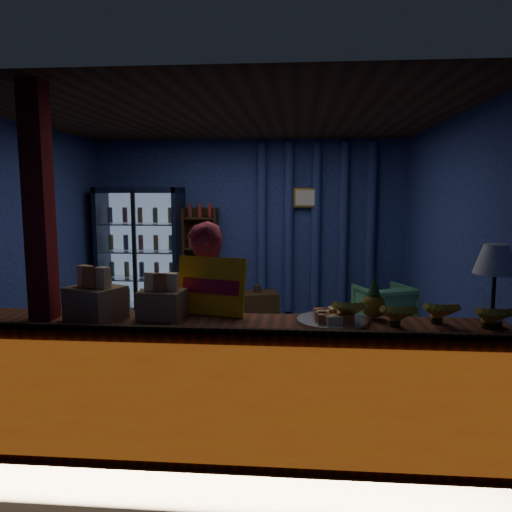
{
  "coord_description": "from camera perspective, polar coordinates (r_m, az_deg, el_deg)",
  "views": [
    {
      "loc": [
        0.75,
        -5.23,
        1.86
      ],
      "look_at": [
        0.32,
        -0.2,
        1.19
      ],
      "focal_mm": 35.0,
      "sensor_mm": 36.0,
      "label": 1
    }
  ],
  "objects": [
    {
      "name": "snack_box_centre",
      "position": [
        3.65,
        -10.66,
        -5.17
      ],
      "size": [
        0.33,
        0.28,
        0.33
      ],
      "color": "olive",
      "rests_on": "counter"
    },
    {
      "name": "shopkeeper",
      "position": [
        4.07,
        -5.74,
        -7.51
      ],
      "size": [
        0.68,
        0.56,
        1.61
      ],
      "primitive_type": "imported",
      "rotation": [
        0.0,
        0.0,
        -0.33
      ],
      "color": "#9C2A36",
      "rests_on": "ground"
    },
    {
      "name": "table_lamp",
      "position": [
        3.65,
        25.69,
        -0.67
      ],
      "size": [
        0.28,
        0.28,
        0.56
      ],
      "color": "black",
      "rests_on": "counter"
    },
    {
      "name": "beverage_cooler",
      "position": [
        7.57,
        -12.82,
        0.32
      ],
      "size": [
        1.2,
        0.62,
        1.9
      ],
      "color": "black",
      "rests_on": "ground"
    },
    {
      "name": "room_walls",
      "position": [
        5.29,
        -3.25,
        4.38
      ],
      "size": [
        4.6,
        4.6,
        4.6
      ],
      "color": "navy",
      "rests_on": "ground"
    },
    {
      "name": "framed_picture",
      "position": [
        7.33,
        5.73,
        6.65
      ],
      "size": [
        0.36,
        0.04,
        0.28
      ],
      "color": "#B5852D",
      "rests_on": "room_walls"
    },
    {
      "name": "counter",
      "position": [
        3.68,
        -7.48,
        -14.64
      ],
      "size": [
        4.4,
        0.57,
        0.99
      ],
      "color": "brown",
      "rests_on": "ground"
    },
    {
      "name": "side_table",
      "position": [
        6.82,
        0.14,
        -6.16
      ],
      "size": [
        0.62,
        0.52,
        0.58
      ],
      "color": "#392612",
      "rests_on": "ground"
    },
    {
      "name": "ground",
      "position": [
        5.6,
        -3.13,
        -11.86
      ],
      "size": [
        4.6,
        4.6,
        0.0
      ],
      "primitive_type": "plane",
      "color": "#515154",
      "rests_on": "ground"
    },
    {
      "name": "green_chair",
      "position": [
        6.9,
        14.45,
        -5.73
      ],
      "size": [
        0.86,
        0.87,
        0.61
      ],
      "primitive_type": "imported",
      "rotation": [
        0.0,
        0.0,
        3.54
      ],
      "color": "#4E9D68",
      "rests_on": "ground"
    },
    {
      "name": "snack_box_left",
      "position": [
        3.73,
        -17.85,
        -4.84
      ],
      "size": [
        0.45,
        0.42,
        0.38
      ],
      "color": "olive",
      "rests_on": "counter"
    },
    {
      "name": "bottle_shelf",
      "position": [
        7.51,
        -6.27,
        -0.66
      ],
      "size": [
        0.5,
        0.28,
        1.6
      ],
      "color": "#392612",
      "rests_on": "ground"
    },
    {
      "name": "pastry_tray",
      "position": [
        3.51,
        8.73,
        -7.11
      ],
      "size": [
        0.5,
        0.5,
        0.08
      ],
      "color": "silver",
      "rests_on": "counter"
    },
    {
      "name": "yellow_sign",
      "position": [
        3.68,
        -5.18,
        -3.44
      ],
      "size": [
        0.54,
        0.24,
        0.43
      ],
      "color": "#FFAC0D",
      "rests_on": "counter"
    },
    {
      "name": "banana_bunches",
      "position": [
        3.53,
        18.0,
        -6.19
      ],
      "size": [
        1.17,
        0.32,
        0.19
      ],
      "color": "yellow",
      "rests_on": "counter"
    },
    {
      "name": "support_post",
      "position": [
        3.83,
        -23.21,
        -1.5
      ],
      "size": [
        0.16,
        0.16,
        2.6
      ],
      "primitive_type": "cube",
      "color": "maroon",
      "rests_on": "ground"
    },
    {
      "name": "curtain_folds",
      "position": [
        7.4,
        6.85,
        3.15
      ],
      "size": [
        1.74,
        0.14,
        2.5
      ],
      "color": "navy",
      "rests_on": "room_walls"
    },
    {
      "name": "pineapple",
      "position": [
        3.64,
        13.29,
        -5.14
      ],
      "size": [
        0.17,
        0.17,
        0.3
      ],
      "color": "#94641B",
      "rests_on": "counter"
    }
  ]
}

